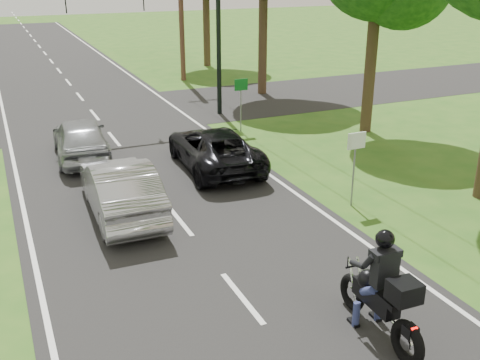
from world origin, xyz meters
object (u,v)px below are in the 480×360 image
sign_white (356,151)px  motorcycle_rider (383,296)px  silver_suv (81,138)px  sign_green (241,92)px  silver_sedan (121,188)px  dark_suv (214,148)px  traffic_signal (176,20)px

sign_white → motorcycle_rider: bearing=-119.8°
silver_suv → sign_green: size_ratio=2.02×
silver_sedan → silver_suv: size_ratio=1.06×
dark_suv → sign_green: sign_green is taller
silver_suv → sign_green: 6.49m
motorcycle_rider → dark_suv: 9.58m
motorcycle_rider → traffic_signal: bearing=86.3°
motorcycle_rider → sign_white: size_ratio=1.16×
dark_suv → sign_green: (2.55, 3.54, 0.92)m
silver_sedan → sign_white: 6.36m
sign_green → silver_sedan: bearing=-135.9°
traffic_signal → sign_white: traffic_signal is taller
motorcycle_rider → traffic_signal: size_ratio=0.38×
traffic_signal → dark_suv: bearing=-98.5°
dark_suv → silver_suv: size_ratio=1.12×
silver_sedan → sign_white: bearing=162.8°
silver_suv → sign_green: sign_green is taller
motorcycle_rider → sign_white: bearing=62.0°
sign_white → sign_green: size_ratio=1.00×
traffic_signal → sign_green: 4.24m
motorcycle_rider → dark_suv: (0.57, 9.56, -0.15)m
motorcycle_rider → traffic_signal: 16.53m
dark_suv → traffic_signal: bearing=-95.0°
motorcycle_rider → silver_sedan: bearing=115.0°
dark_suv → sign_white: size_ratio=2.26×
silver_sedan → silver_suv: silver_sedan is taller
motorcycle_rider → silver_sedan: (-3.06, 7.12, -0.07)m
silver_suv → dark_suv: bearing=148.7°
silver_sedan → sign_green: bearing=-134.4°
traffic_signal → silver_sedan: bearing=-117.1°
motorcycle_rider → sign_green: bearing=78.4°
silver_suv → sign_white: sign_white is taller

